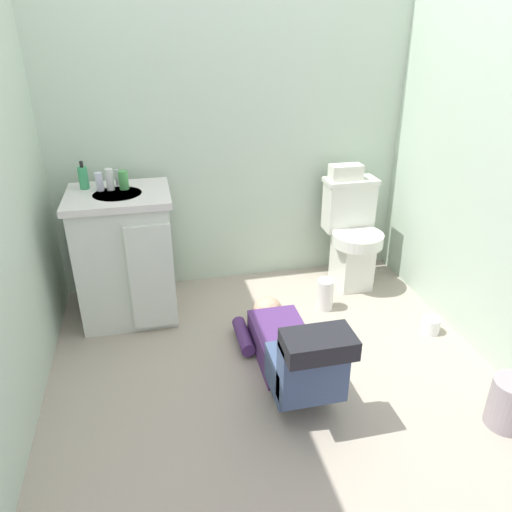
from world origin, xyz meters
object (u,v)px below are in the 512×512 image
(bottle_green, at_px, (123,180))
(trash_can, at_px, (509,403))
(faucet, at_px, (117,177))
(soap_dispenser, at_px, (83,178))
(bottle_clear, at_px, (99,182))
(bottle_white, at_px, (110,179))
(person_plumber, at_px, (291,350))
(toilet_paper_roll, at_px, (431,325))
(paper_towel_roll, at_px, (325,294))
(vanity_cabinet, at_px, (126,255))
(tissue_box, at_px, (346,172))
(toilet, at_px, (352,235))

(bottle_green, xyz_separation_m, trash_can, (1.68, -1.45, -0.75))
(faucet, bearing_deg, soap_dispenser, -173.99)
(faucet, distance_m, trash_can, 2.42)
(bottle_clear, xyz_separation_m, bottle_white, (0.06, 0.00, 0.01))
(bottle_clear, bearing_deg, person_plumber, -44.73)
(faucet, distance_m, bottle_white, 0.09)
(bottle_clear, relative_size, toilet_paper_roll, 0.98)
(faucet, relative_size, paper_towel_roll, 0.47)
(vanity_cabinet, bearing_deg, bottle_white, 121.04)
(bottle_green, height_order, toilet_paper_roll, bottle_green)
(bottle_white, bearing_deg, tissue_box, 4.08)
(vanity_cabinet, distance_m, bottle_white, 0.47)
(toilet, xyz_separation_m, bottle_green, (-1.50, -0.02, 0.51))
(tissue_box, distance_m, soap_dispenser, 1.69)
(bottle_green, bearing_deg, trash_can, -40.86)
(bottle_white, height_order, trash_can, bottle_white)
(bottle_clear, distance_m, trash_can, 2.45)
(faucet, relative_size, person_plumber, 0.09)
(vanity_cabinet, bearing_deg, bottle_clear, 147.00)
(vanity_cabinet, bearing_deg, tissue_box, 6.79)
(person_plumber, height_order, bottle_white, bottle_white)
(faucet, bearing_deg, bottle_clear, -140.59)
(toilet, relative_size, bottle_clear, 6.93)
(vanity_cabinet, height_order, paper_towel_roll, vanity_cabinet)
(person_plumber, bearing_deg, bottle_green, 130.70)
(person_plumber, xyz_separation_m, toilet_paper_roll, (0.96, 0.21, -0.13))
(bottle_white, height_order, paper_towel_roll, bottle_white)
(bottle_clear, distance_m, toilet_paper_roll, 2.17)
(faucet, xyz_separation_m, paper_towel_roll, (1.24, -0.38, -0.76))
(vanity_cabinet, xyz_separation_m, bottle_green, (0.04, 0.06, 0.46))
(faucet, xyz_separation_m, bottle_green, (0.04, -0.08, 0.01))
(trash_can, bearing_deg, bottle_clear, 141.32)
(vanity_cabinet, xyz_separation_m, tissue_box, (1.49, 0.18, 0.38))
(faucet, xyz_separation_m, person_plumber, (0.82, -0.99, -0.69))
(bottle_green, xyz_separation_m, toilet_paper_roll, (1.74, -0.70, -0.83))
(tissue_box, xyz_separation_m, paper_towel_roll, (-0.25, -0.41, -0.69))
(bottle_clear, bearing_deg, toilet, 0.76)
(soap_dispenser, relative_size, toilet_paper_roll, 1.51)
(bottle_white, relative_size, paper_towel_roll, 0.60)
(toilet_paper_roll, bearing_deg, bottle_green, 158.08)
(person_plumber, height_order, bottle_clear, bottle_clear)
(bottle_white, bearing_deg, toilet, 0.69)
(bottle_clear, xyz_separation_m, bottle_green, (0.14, -0.00, 0.00))
(bottle_green, bearing_deg, person_plumber, -49.30)
(trash_can, height_order, paper_towel_roll, trash_can)
(bottle_clear, height_order, bottle_white, bottle_white)
(tissue_box, height_order, bottle_clear, bottle_clear)
(trash_can, bearing_deg, toilet_paper_roll, 85.44)
(faucet, xyz_separation_m, bottle_clear, (-0.10, -0.08, 0.00))
(paper_towel_roll, relative_size, toilet_paper_roll, 1.92)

